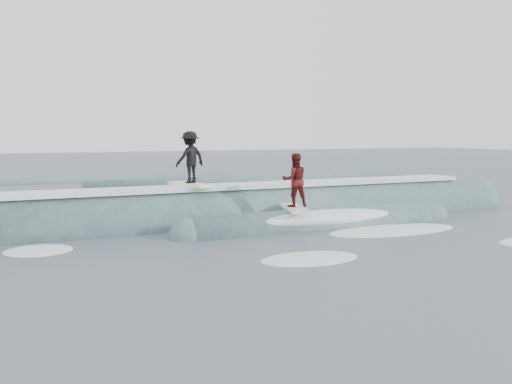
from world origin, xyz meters
name	(u,v)px	position (x,y,z in m)	size (l,w,h in m)	color
ground	(290,237)	(0.00, 0.00, 0.00)	(160.00, 160.00, 0.00)	#374650
breaking_wave	(254,221)	(0.26, 3.01, 0.04)	(23.30, 4.00, 2.44)	#345558
surfer_black	(190,160)	(-1.90, 3.33, 2.15)	(1.24, 2.07, 1.78)	white
surfer_red	(295,183)	(0.77, 1.13, 1.45)	(1.11, 2.07, 1.77)	white
whitewater	(363,241)	(1.58, -1.37, 0.00)	(14.88, 6.25, 0.10)	white
far_swells	(122,187)	(-1.06, 17.65, 0.00)	(40.58, 8.65, 0.80)	#345558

